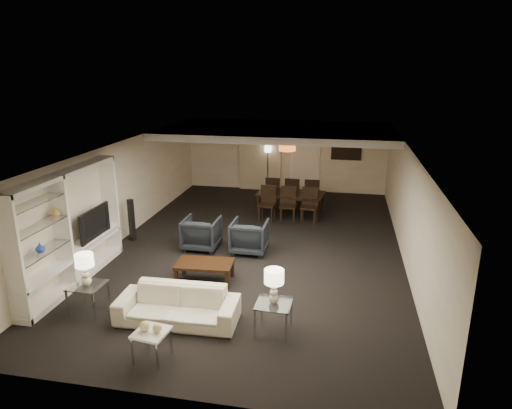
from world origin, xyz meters
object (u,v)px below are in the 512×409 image
at_px(table_lamp_right, 274,287).
at_px(chair_fm, 293,193).
at_px(sofa, 177,305).
at_px(table_lamp_left, 85,270).
at_px(television, 90,222).
at_px(side_table_right, 274,317).
at_px(chair_nr, 309,206).
at_px(chair_nm, 288,205).
at_px(floor_lamp, 268,169).
at_px(pendant_light, 287,147).
at_px(floor_speaker, 132,220).
at_px(armchair_right, 250,237).
at_px(side_table_left, 89,298).
at_px(coffee_table, 205,272).
at_px(dining_table, 290,204).
at_px(vase_amber, 55,212).
at_px(chair_nl, 267,204).
at_px(chair_fl, 274,192).
at_px(marble_table, 152,345).
at_px(chair_fr, 312,194).
at_px(vase_blue, 40,248).
at_px(armchair_left, 202,233).

height_order(table_lamp_right, chair_fm, table_lamp_right).
distance_m(sofa, table_lamp_left, 1.78).
xyz_separation_m(table_lamp_left, television, (-0.89, 1.73, 0.24)).
bearing_deg(side_table_right, chair_nr, 88.77).
bearing_deg(chair_nm, floor_lamp, 104.86).
height_order(pendant_light, sofa, pendant_light).
bearing_deg(sofa, floor_speaker, 124.35).
relative_size(side_table_right, table_lamp_left, 0.97).
bearing_deg(armchair_right, side_table_left, 55.47).
xyz_separation_m(coffee_table, floor_speaker, (-2.51, 1.88, 0.34)).
relative_size(floor_speaker, dining_table, 0.56).
bearing_deg(table_lamp_right, chair_nr, 88.77).
relative_size(side_table_left, vase_amber, 3.23).
height_order(television, floor_speaker, television).
bearing_deg(pendant_light, side_table_left, -110.65).
xyz_separation_m(sofa, vase_amber, (-2.62, 0.65, 1.34)).
height_order(chair_nl, chair_fl, same).
bearing_deg(armchair_right, television, 26.60).
bearing_deg(marble_table, chair_fr, 77.23).
height_order(side_table_right, dining_table, dining_table).
bearing_deg(table_lamp_right, chair_fm, 93.95).
distance_m(sofa, floor_lamp, 8.86).
distance_m(pendant_light, floor_speaker, 5.25).
distance_m(vase_blue, floor_speaker, 3.44).
height_order(side_table_left, vase_blue, vase_blue).
bearing_deg(chair_fm, chair_nm, 91.89).
xyz_separation_m(armchair_right, chair_fr, (1.22, 3.64, 0.12)).
bearing_deg(chair_fl, chair_fm, -177.23).
bearing_deg(armchair_right, chair_nl, -90.18).
xyz_separation_m(sofa, side_table_right, (1.70, -0.00, -0.04)).
bearing_deg(sofa, marble_table, -91.46).
bearing_deg(chair_nl, floor_lamp, 102.83).
height_order(coffee_table, television, television).
height_order(side_table_left, table_lamp_left, table_lamp_left).
bearing_deg(dining_table, table_lamp_left, -108.29).
bearing_deg(table_lamp_right, chair_fr, 89.00).
bearing_deg(dining_table, chair_fm, 96.63).
bearing_deg(floor_speaker, marble_table, -44.86).
height_order(side_table_right, chair_fm, chair_fm).
bearing_deg(floor_lamp, marble_table, -90.60).
distance_m(armchair_left, chair_fm, 4.07).
bearing_deg(chair_nl, chair_fr, 50.96).
xyz_separation_m(marble_table, floor_lamp, (0.10, 9.94, 0.58)).
relative_size(coffee_table, armchair_left, 1.34).
relative_size(coffee_table, floor_lamp, 0.71).
bearing_deg(chair_nm, vase_blue, -129.05).
height_order(side_table_left, chair_nm, chair_nm).
distance_m(coffee_table, chair_nr, 4.44).
xyz_separation_m(side_table_right, television, (-4.29, 1.73, 0.81)).
distance_m(pendant_light, side_table_left, 7.81).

